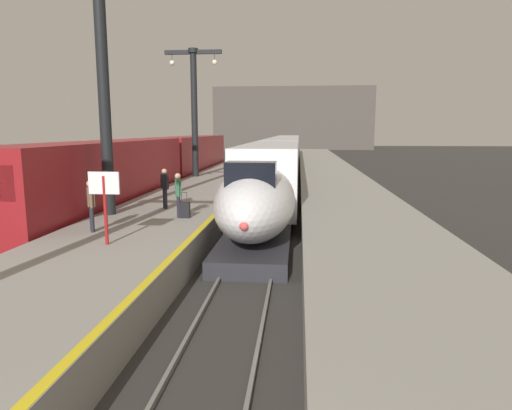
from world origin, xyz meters
name	(u,v)px	position (x,y,z in m)	size (l,w,h in m)	color
platform_left	(207,194)	(-4.05, 24.75, 0.53)	(4.80, 110.00, 1.05)	gray
platform_right	(342,196)	(4.05, 24.75, 0.53)	(4.80, 110.00, 1.05)	gray
platform_left_safety_stripe	(244,186)	(-1.77, 24.75, 1.05)	(0.20, 107.80, 0.01)	yellow
rail_main_left	(264,196)	(-0.75, 27.50, 0.06)	(0.08, 110.00, 0.12)	slate
rail_main_right	(287,196)	(0.75, 27.50, 0.06)	(0.08, 110.00, 0.12)	slate
rail_secondary_left	(145,194)	(-8.85, 27.50, 0.06)	(0.08, 110.00, 0.12)	slate
rail_secondary_right	(167,194)	(-7.35, 27.50, 0.06)	(0.08, 110.00, 0.12)	slate
highspeed_train_main	(282,158)	(0.00, 37.99, 1.95)	(2.92, 57.09, 3.60)	silver
regional_train_adjacent	(160,162)	(-8.10, 28.74, 2.13)	(2.85, 36.60, 3.80)	maroon
station_column_mid	(102,54)	(-5.90, 14.88, 7.15)	(4.00, 0.68, 10.27)	black
station_column_far	(194,100)	(-5.90, 30.00, 6.41)	(4.00, 0.68, 8.87)	black
passenger_near_edge	(178,192)	(-3.02, 14.49, 2.04)	(0.33, 0.55, 1.69)	#23232D
passenger_mid_platform	(165,185)	(-4.12, 16.41, 2.04)	(0.41, 0.47, 1.69)	#23232D
passenger_far_waiting	(91,202)	(-5.19, 11.81, 2.04)	(0.38, 0.51, 1.69)	#23232D
rolling_suitcase	(185,210)	(-2.78, 14.44, 1.35)	(0.40, 0.22, 0.98)	black
departure_info_board	(105,193)	(-4.01, 10.22, 2.56)	(0.90, 0.10, 2.12)	maroon
terminus_back_wall	(293,118)	(0.00, 102.00, 7.00)	(36.00, 2.00, 14.00)	#4C4742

